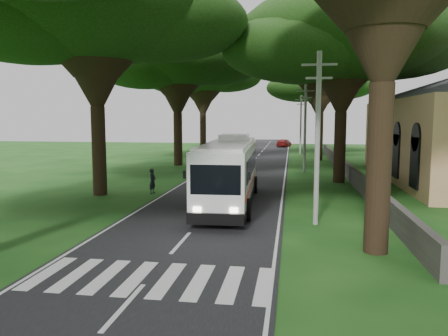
{
  "coord_description": "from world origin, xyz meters",
  "views": [
    {
      "loc": [
        4.33,
        -14.57,
        5.02
      ],
      "look_at": [
        0.6,
        9.42,
        2.2
      ],
      "focal_mm": 35.0,
      "sensor_mm": 36.0,
      "label": 1
    }
  ],
  "objects_px": {
    "pole_far": "(301,124)",
    "pedestrian": "(153,181)",
    "pole_mid": "(305,127)",
    "distant_car_c": "(284,143)",
    "distant_car_a": "(240,155)",
    "pole_near": "(318,136)",
    "coach_bus": "(230,171)"
  },
  "relations": [
    {
      "from": "pole_near",
      "to": "distant_car_c",
      "type": "distance_m",
      "value": 54.93
    },
    {
      "from": "pedestrian",
      "to": "distant_car_a",
      "type": "bearing_deg",
      "value": 2.73
    },
    {
      "from": "pole_near",
      "to": "coach_bus",
      "type": "height_order",
      "value": "pole_near"
    },
    {
      "from": "pole_near",
      "to": "distant_car_a",
      "type": "bearing_deg",
      "value": 103.61
    },
    {
      "from": "distant_car_c",
      "to": "pole_mid",
      "type": "bearing_deg",
      "value": 107.45
    },
    {
      "from": "pole_far",
      "to": "pole_near",
      "type": "bearing_deg",
      "value": -90.0
    },
    {
      "from": "pole_mid",
      "to": "pedestrian",
      "type": "xyz_separation_m",
      "value": [
        -10.24,
        -13.08,
        -3.35
      ]
    },
    {
      "from": "pole_mid",
      "to": "distant_car_a",
      "type": "xyz_separation_m",
      "value": [
        -6.97,
        8.8,
        -3.4
      ]
    },
    {
      "from": "pole_mid",
      "to": "distant_car_a",
      "type": "bearing_deg",
      "value": 128.41
    },
    {
      "from": "pole_near",
      "to": "pedestrian",
      "type": "distance_m",
      "value": 12.8
    },
    {
      "from": "pole_mid",
      "to": "distant_car_c",
      "type": "relative_size",
      "value": 1.81
    },
    {
      "from": "pole_near",
      "to": "pole_mid",
      "type": "height_order",
      "value": "same"
    },
    {
      "from": "coach_bus",
      "to": "distant_car_a",
      "type": "bearing_deg",
      "value": 92.94
    },
    {
      "from": "pole_mid",
      "to": "distant_car_a",
      "type": "distance_m",
      "value": 11.73
    },
    {
      "from": "pole_far",
      "to": "pedestrian",
      "type": "distance_m",
      "value": 34.79
    },
    {
      "from": "coach_bus",
      "to": "distant_car_a",
      "type": "distance_m",
      "value": 24.7
    },
    {
      "from": "pole_mid",
      "to": "pedestrian",
      "type": "relative_size",
      "value": 4.83
    },
    {
      "from": "pole_near",
      "to": "coach_bus",
      "type": "relative_size",
      "value": 0.65
    },
    {
      "from": "pole_near",
      "to": "distant_car_a",
      "type": "height_order",
      "value": "pole_near"
    },
    {
      "from": "pole_near",
      "to": "pole_far",
      "type": "distance_m",
      "value": 40.0
    },
    {
      "from": "pole_mid",
      "to": "distant_car_a",
      "type": "relative_size",
      "value": 1.81
    },
    {
      "from": "pole_mid",
      "to": "coach_bus",
      "type": "xyz_separation_m",
      "value": [
        -4.7,
        -15.77,
        -2.23
      ]
    },
    {
      "from": "distant_car_a",
      "to": "pedestrian",
      "type": "xyz_separation_m",
      "value": [
        -3.26,
        -21.88,
        0.05
      ]
    },
    {
      "from": "coach_bus",
      "to": "pedestrian",
      "type": "relative_size",
      "value": 7.49
    },
    {
      "from": "pole_near",
      "to": "pole_mid",
      "type": "distance_m",
      "value": 20.0
    },
    {
      "from": "distant_car_c",
      "to": "pedestrian",
      "type": "relative_size",
      "value": 2.67
    },
    {
      "from": "pole_far",
      "to": "coach_bus",
      "type": "height_order",
      "value": "pole_far"
    },
    {
      "from": "pole_far",
      "to": "pedestrian",
      "type": "relative_size",
      "value": 4.83
    },
    {
      "from": "distant_car_a",
      "to": "distant_car_c",
      "type": "xyz_separation_m",
      "value": [
        4.47,
        25.97,
        -0.11
      ]
    },
    {
      "from": "pole_far",
      "to": "distant_car_c",
      "type": "distance_m",
      "value": 15.38
    },
    {
      "from": "pole_mid",
      "to": "distant_car_c",
      "type": "height_order",
      "value": "pole_mid"
    },
    {
      "from": "distant_car_c",
      "to": "pole_far",
      "type": "bearing_deg",
      "value": 112.95
    }
  ]
}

